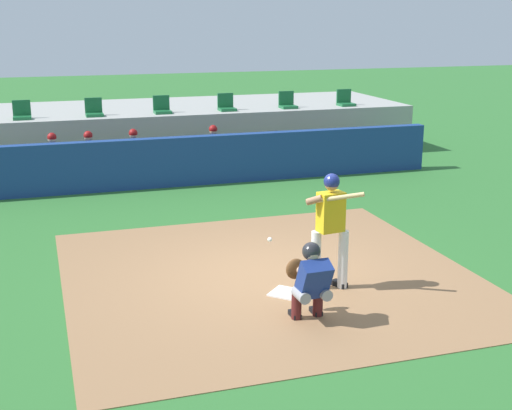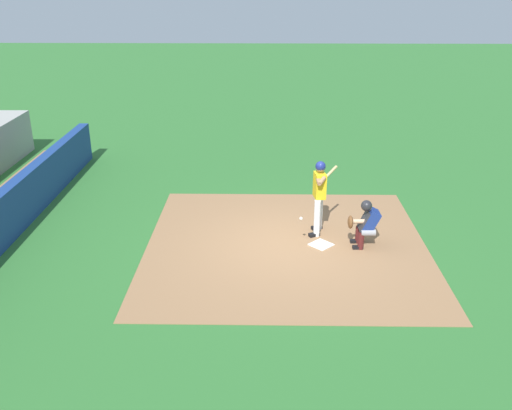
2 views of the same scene
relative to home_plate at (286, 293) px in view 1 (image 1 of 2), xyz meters
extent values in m
plane|color=#2D6B2D|center=(0.00, 0.80, -0.02)|extent=(80.00, 80.00, 0.00)
cube|color=#936B47|center=(0.00, 0.80, -0.02)|extent=(6.40, 6.40, 0.01)
cube|color=white|center=(0.00, 0.00, 0.00)|extent=(0.62, 0.62, 0.02)
cylinder|color=silver|center=(0.50, 0.07, 0.44)|extent=(0.15, 0.15, 0.92)
cylinder|color=silver|center=(0.90, -0.02, 0.44)|extent=(0.15, 0.15, 0.92)
cube|color=gold|center=(0.70, 0.02, 1.20)|extent=(0.41, 0.29, 0.60)
sphere|color=#996B4C|center=(0.70, 0.02, 1.63)|extent=(0.21, 0.21, 0.21)
sphere|color=navy|center=(0.70, 0.02, 1.66)|extent=(0.24, 0.24, 0.24)
cylinder|color=#996B4C|center=(0.43, 0.01, 1.41)|extent=(0.26, 0.22, 0.17)
cylinder|color=#996B4C|center=(0.61, 0.08, 1.41)|extent=(0.57, 0.13, 0.18)
cylinder|color=tan|center=(0.69, -0.16, 1.45)|extent=(0.75, 0.51, 0.24)
cube|color=black|center=(0.47, 0.13, 0.02)|extent=(0.21, 0.29, 0.09)
cube|color=black|center=(0.88, 0.03, 0.02)|extent=(0.21, 0.29, 0.09)
cylinder|color=gray|center=(-0.16, -1.02, 0.40)|extent=(0.17, 0.32, 0.16)
cylinder|color=#4C1919|center=(-0.17, -0.87, 0.19)|extent=(0.14, 0.14, 0.42)
cube|color=black|center=(-0.17, -0.81, 0.02)|extent=(0.12, 0.24, 0.08)
cylinder|color=gray|center=(0.16, -1.01, 0.40)|extent=(0.17, 0.32, 0.16)
cylinder|color=#4C1919|center=(0.15, -0.86, 0.19)|extent=(0.14, 0.14, 0.42)
cube|color=black|center=(0.15, -0.80, 0.02)|extent=(0.12, 0.24, 0.08)
cube|color=navy|center=(0.00, -1.07, 0.62)|extent=(0.41, 0.45, 0.57)
cube|color=#2D2D33|center=(-0.01, -0.95, 0.62)|extent=(0.39, 0.26, 0.45)
sphere|color=tan|center=(-0.01, -0.99, 0.96)|extent=(0.21, 0.21, 0.21)
sphere|color=#232328|center=(-0.01, -0.97, 0.98)|extent=(0.25, 0.25, 0.25)
cylinder|color=tan|center=(-0.05, -0.84, 0.62)|extent=(0.11, 0.45, 0.10)
ellipsoid|color=brown|center=(-0.10, -0.62, 0.62)|extent=(0.28, 0.13, 0.30)
sphere|color=white|center=(-0.10, 0.49, 0.70)|extent=(0.07, 0.07, 0.07)
cube|color=navy|center=(0.00, 7.30, 0.58)|extent=(13.00, 0.30, 1.20)
cube|color=olive|center=(0.00, 8.30, 0.20)|extent=(11.80, 0.44, 0.45)
cylinder|color=#939399|center=(-3.17, 8.05, 0.47)|extent=(0.15, 0.40, 0.15)
cylinder|color=#939399|center=(-3.17, 7.85, 0.20)|extent=(0.13, 0.13, 0.45)
cube|color=maroon|center=(-3.17, 7.80, 0.02)|extent=(0.11, 0.24, 0.08)
cylinder|color=#939399|center=(-2.91, 8.05, 0.47)|extent=(0.15, 0.40, 0.15)
cylinder|color=#939399|center=(-2.91, 7.85, 0.20)|extent=(0.13, 0.13, 0.45)
cube|color=maroon|center=(-2.91, 7.80, 0.02)|extent=(0.11, 0.24, 0.08)
cube|color=navy|center=(-3.04, 8.27, 0.74)|extent=(0.36, 0.22, 0.54)
sphere|color=beige|center=(-3.04, 8.27, 1.13)|extent=(0.20, 0.20, 0.20)
sphere|color=maroon|center=(-3.04, 8.27, 1.17)|extent=(0.22, 0.22, 0.22)
cylinder|color=beige|center=(-3.24, 8.13, 0.63)|extent=(0.09, 0.41, 0.22)
cylinder|color=beige|center=(-2.84, 8.13, 0.63)|extent=(0.09, 0.41, 0.22)
cylinder|color=#939399|center=(-2.32, 8.05, 0.47)|extent=(0.15, 0.40, 0.15)
cylinder|color=#939399|center=(-2.32, 7.85, 0.20)|extent=(0.13, 0.13, 0.45)
cube|color=maroon|center=(-2.32, 7.80, 0.02)|extent=(0.11, 0.24, 0.08)
cylinder|color=#939399|center=(-2.06, 8.05, 0.47)|extent=(0.15, 0.40, 0.15)
cylinder|color=#939399|center=(-2.06, 7.85, 0.20)|extent=(0.13, 0.13, 0.45)
cube|color=maroon|center=(-2.06, 7.80, 0.02)|extent=(0.11, 0.24, 0.08)
cube|color=navy|center=(-2.19, 8.27, 0.74)|extent=(0.36, 0.22, 0.54)
sphere|color=tan|center=(-2.19, 8.27, 1.13)|extent=(0.20, 0.20, 0.20)
sphere|color=maroon|center=(-2.19, 8.27, 1.17)|extent=(0.22, 0.22, 0.22)
cylinder|color=tan|center=(-2.39, 8.13, 0.63)|extent=(0.09, 0.41, 0.22)
cylinder|color=tan|center=(-1.99, 8.13, 0.63)|extent=(0.09, 0.41, 0.22)
cylinder|color=#939399|center=(-1.21, 8.05, 0.47)|extent=(0.15, 0.40, 0.15)
cylinder|color=#939399|center=(-1.21, 7.85, 0.20)|extent=(0.13, 0.13, 0.45)
cube|color=maroon|center=(-1.21, 7.80, 0.02)|extent=(0.11, 0.24, 0.08)
cylinder|color=#939399|center=(-0.95, 8.05, 0.47)|extent=(0.15, 0.40, 0.15)
cylinder|color=#939399|center=(-0.95, 7.85, 0.20)|extent=(0.13, 0.13, 0.45)
cube|color=maroon|center=(-0.95, 7.80, 0.02)|extent=(0.11, 0.24, 0.08)
cube|color=navy|center=(-1.08, 8.27, 0.74)|extent=(0.36, 0.22, 0.54)
sphere|color=tan|center=(-1.08, 8.27, 1.13)|extent=(0.20, 0.20, 0.20)
sphere|color=maroon|center=(-1.08, 8.27, 1.17)|extent=(0.22, 0.22, 0.22)
cylinder|color=tan|center=(-1.28, 8.13, 0.63)|extent=(0.09, 0.41, 0.22)
cylinder|color=tan|center=(-0.88, 8.13, 0.63)|extent=(0.09, 0.41, 0.22)
cylinder|color=#939399|center=(0.85, 8.05, 0.47)|extent=(0.15, 0.40, 0.15)
cylinder|color=#939399|center=(0.85, 7.85, 0.20)|extent=(0.13, 0.13, 0.45)
cube|color=maroon|center=(0.85, 7.80, 0.02)|extent=(0.11, 0.24, 0.08)
cylinder|color=#939399|center=(1.11, 8.05, 0.47)|extent=(0.15, 0.40, 0.15)
cylinder|color=#939399|center=(1.11, 7.85, 0.20)|extent=(0.13, 0.13, 0.45)
cube|color=maroon|center=(1.11, 7.80, 0.02)|extent=(0.11, 0.24, 0.08)
cube|color=navy|center=(0.98, 8.27, 0.74)|extent=(0.36, 0.22, 0.54)
sphere|color=tan|center=(0.98, 8.27, 1.13)|extent=(0.20, 0.20, 0.20)
sphere|color=maroon|center=(0.98, 8.27, 1.17)|extent=(0.22, 0.22, 0.22)
cylinder|color=tan|center=(0.78, 8.13, 0.63)|extent=(0.09, 0.41, 0.22)
cylinder|color=tan|center=(1.18, 8.13, 0.63)|extent=(0.09, 0.41, 0.22)
cube|color=#9E9E99|center=(0.00, 11.70, 0.68)|extent=(15.00, 4.40, 1.40)
cube|color=#196033|center=(-3.71, 10.10, 1.42)|extent=(0.46, 0.46, 0.08)
cube|color=#196033|center=(-3.71, 10.30, 1.66)|extent=(0.46, 0.06, 0.40)
cube|color=#196033|center=(-1.86, 10.10, 1.42)|extent=(0.46, 0.46, 0.08)
cube|color=#196033|center=(-1.86, 10.30, 1.66)|extent=(0.46, 0.06, 0.40)
cube|color=#196033|center=(0.00, 10.10, 1.42)|extent=(0.46, 0.46, 0.08)
cube|color=#196033|center=(0.00, 10.30, 1.66)|extent=(0.46, 0.06, 0.40)
cube|color=#196033|center=(1.86, 10.10, 1.42)|extent=(0.46, 0.46, 0.08)
cube|color=#196033|center=(1.86, 10.30, 1.66)|extent=(0.46, 0.06, 0.40)
cube|color=#196033|center=(3.71, 10.10, 1.42)|extent=(0.46, 0.46, 0.08)
cube|color=#196033|center=(3.71, 10.30, 1.66)|extent=(0.46, 0.06, 0.40)
cube|color=#196033|center=(5.57, 10.10, 1.42)|extent=(0.46, 0.46, 0.08)
cube|color=#196033|center=(5.57, 10.30, 1.66)|extent=(0.46, 0.06, 0.40)
camera|label=1|loc=(-3.36, -9.14, 4.03)|focal=48.96mm
camera|label=2|loc=(-11.67, 1.31, 5.79)|focal=39.65mm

